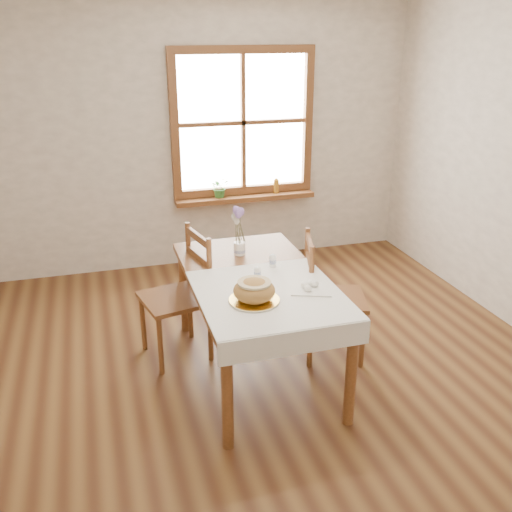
{
  "coord_description": "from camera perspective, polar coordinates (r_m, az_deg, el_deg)",
  "views": [
    {
      "loc": [
        -1.01,
        -3.12,
        2.33
      ],
      "look_at": [
        0.0,
        0.3,
        0.9
      ],
      "focal_mm": 40.0,
      "sensor_mm": 36.0,
      "label": 1
    }
  ],
  "objects": [
    {
      "name": "bread_plate",
      "position": [
        3.53,
        -0.18,
        -4.47
      ],
      "size": [
        0.31,
        0.31,
        0.02
      ],
      "primitive_type": "cylinder",
      "rotation": [
        0.0,
        0.0,
        -0.03
      ],
      "color": "white",
      "rests_on": "table_linen"
    },
    {
      "name": "flower_vase",
      "position": [
        4.24,
        -1.66,
        0.66
      ],
      "size": [
        0.09,
        0.09,
        0.1
      ],
      "primitive_type": "cylinder",
      "rotation": [
        0.0,
        0.0,
        0.1
      ],
      "color": "white",
      "rests_on": "dining_table"
    },
    {
      "name": "amber_bottle",
      "position": [
        6.02,
        2.03,
        7.06
      ],
      "size": [
        0.07,
        0.07,
        0.16
      ],
      "primitive_type": "cylinder",
      "rotation": [
        0.0,
        0.0,
        0.37
      ],
      "color": "#AE7620",
      "rests_on": "window_sill"
    },
    {
      "name": "bread_loaf",
      "position": [
        3.49,
        -0.18,
        -3.3
      ],
      "size": [
        0.26,
        0.26,
        0.14
      ],
      "primitive_type": "ellipsoid",
      "color": "#AC7E3D",
      "rests_on": "bread_plate"
    },
    {
      "name": "table_linen",
      "position": [
        3.64,
        1.35,
        -3.83
      ],
      "size": [
        0.91,
        0.99,
        0.01
      ],
      "primitive_type": "cube",
      "color": "white",
      "rests_on": "dining_table"
    },
    {
      "name": "window",
      "position": [
        5.86,
        -1.32,
        13.2
      ],
      "size": [
        1.46,
        0.08,
        1.46
      ],
      "color": "brown",
      "rests_on": "ground"
    },
    {
      "name": "window_sill",
      "position": [
        5.96,
        -1.08,
        5.86
      ],
      "size": [
        1.46,
        0.2,
        0.05
      ],
      "color": "brown",
      "rests_on": "ground"
    },
    {
      "name": "salt_shaker",
      "position": [
        3.83,
        0.14,
        -1.66
      ],
      "size": [
        0.05,
        0.05,
        0.09
      ],
      "primitive_type": "cylinder",
      "rotation": [
        0.0,
        0.0,
        0.2
      ],
      "color": "white",
      "rests_on": "table_linen"
    },
    {
      "name": "dining_table",
      "position": [
        3.94,
        -0.0,
        -3.17
      ],
      "size": [
        0.9,
        1.6,
        0.75
      ],
      "color": "brown",
      "rests_on": "ground"
    },
    {
      "name": "room_walls",
      "position": [
        3.34,
        1.48,
        11.07
      ],
      "size": [
        4.6,
        5.1,
        2.65
      ],
      "color": "white",
      "rests_on": "ground"
    },
    {
      "name": "egg_napkin",
      "position": [
        3.7,
        5.53,
        -3.29
      ],
      "size": [
        0.32,
        0.29,
        0.01
      ],
      "primitive_type": "cube",
      "rotation": [
        0.0,
        0.0,
        -0.36
      ],
      "color": "white",
      "rests_on": "table_linen"
    },
    {
      "name": "chair_right",
      "position": [
        4.28,
        7.9,
        -4.09
      ],
      "size": [
        0.57,
        0.56,
        0.95
      ],
      "primitive_type": null,
      "rotation": [
        0.0,
        0.0,
        1.28
      ],
      "color": "brown",
      "rests_on": "ground"
    },
    {
      "name": "ground",
      "position": [
        4.03,
        1.24,
        -13.54
      ],
      "size": [
        5.0,
        5.0,
        0.0
      ],
      "primitive_type": "plane",
      "color": "brown",
      "rests_on": "ground"
    },
    {
      "name": "eggs",
      "position": [
        3.69,
        5.54,
        -2.9
      ],
      "size": [
        0.25,
        0.24,
        0.04
      ],
      "primitive_type": null,
      "rotation": [
        0.0,
        0.0,
        -0.36
      ],
      "color": "white",
      "rests_on": "egg_napkin"
    },
    {
      "name": "potted_plant",
      "position": [
        5.87,
        -3.63,
        6.64
      ],
      "size": [
        0.25,
        0.26,
        0.16
      ],
      "primitive_type": "imported",
      "rotation": [
        0.0,
        0.0,
        0.35
      ],
      "color": "#336D2B",
      "rests_on": "window_sill"
    },
    {
      "name": "pepper_shaker",
      "position": [
        4.02,
        1.68,
        -0.44
      ],
      "size": [
        0.05,
        0.05,
        0.1
      ],
      "primitive_type": "cylinder",
      "rotation": [
        0.0,
        0.0,
        -0.08
      ],
      "color": "white",
      "rests_on": "table_linen"
    },
    {
      "name": "chair_left",
      "position": [
        4.25,
        -8.17,
        -4.08
      ],
      "size": [
        0.56,
        0.54,
        0.97
      ],
      "primitive_type": null,
      "rotation": [
        0.0,
        0.0,
        -1.36
      ],
      "color": "brown",
      "rests_on": "ground"
    },
    {
      "name": "lavender_bouquet",
      "position": [
        4.18,
        -1.69,
        3.09
      ],
      "size": [
        0.15,
        0.15,
        0.29
      ],
      "primitive_type": null,
      "color": "#805FA8",
      "rests_on": "flower_vase"
    }
  ]
}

